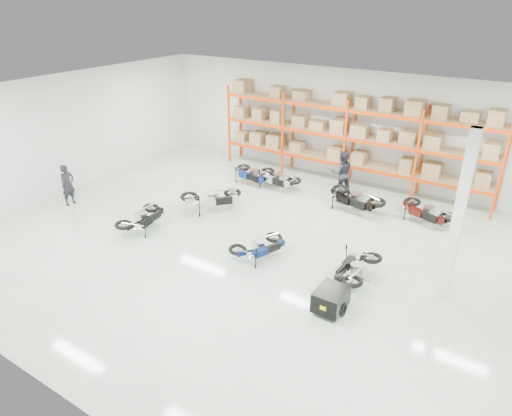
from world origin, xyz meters
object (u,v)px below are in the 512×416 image
Objects in this scene: person_back at (342,173)px; person_left at (68,185)px; moto_blue_centre at (260,244)px; moto_touring_right at (356,264)px; moto_back_b at (277,175)px; trailer at (331,299)px; moto_silver_left at (212,195)px; moto_back_d at (426,208)px; moto_back_a at (252,171)px; moto_black_far_left at (142,215)px; moto_back_c at (354,195)px.

person_left is at bearing 2.41° from person_back.
moto_blue_centre is 8.02m from person_left.
moto_back_b is (-5.14, 4.54, 0.02)m from moto_touring_right.
moto_back_b is at bearing 130.06° from trailer.
moto_silver_left reaches higher than moto_back_d.
moto_black_far_left is at bearing -176.90° from moto_back_a.
moto_back_a is at bearing -31.41° from moto_blue_centre.
moto_black_far_left is (-4.26, -0.55, 0.03)m from moto_blue_centre.
moto_blue_centre is at bearing -132.61° from moto_back_a.
moto_blue_centre is at bearing -166.31° from moto_silver_left.
trailer is at bearing -95.41° from person_left.
moto_back_c is (-1.74, 5.84, 0.23)m from trailer.
moto_blue_centre is 1.06× the size of trailer.
moto_back_c is 1.11× the size of person_back.
moto_silver_left reaches higher than trailer.
moto_black_far_left reaches higher than moto_blue_centre.
moto_back_d reaches higher than moto_blue_centre.
moto_back_b is (-5.14, 6.13, 0.17)m from trailer.
moto_back_a is 0.97× the size of moto_back_b.
moto_back_c is at bearing -142.52° from moto_black_far_left.
moto_back_a reaches higher than moto_blue_centre.
moto_touring_right is at bearing -113.28° from moto_back_a.
moto_back_a is at bearing 110.40° from moto_back_b.
moto_silver_left is 1.12× the size of moto_back_a.
moto_back_d is at bearing -76.31° from moto_back_a.
person_left is at bearing 27.28° from moto_blue_centre.
moto_silver_left is 2.65m from moto_black_far_left.
moto_black_far_left is at bearing 148.34° from moto_back_d.
moto_silver_left is (-3.25, 1.90, 0.10)m from moto_blue_centre.
moto_black_far_left is 0.87× the size of moto_back_c.
person_left reaches higher than moto_back_a.
trailer is 6.26m from moto_back_d.
person_left is (-7.99, -0.60, 0.29)m from moto_blue_centre.
person_left is (-4.55, -5.40, 0.25)m from moto_back_a.
moto_back_d reaches higher than moto_back_a.
moto_black_far_left is at bearing 19.59° from person_back.
trailer is at bearing -121.96° from moto_back_a.
moto_touring_right is at bearing -166.03° from moto_back_d.
moto_back_c is at bearing -80.01° from moto_blue_centre.
person_left is 0.89× the size of person_back.
person_left reaches higher than moto_black_far_left.
moto_black_far_left is 7.68m from person_back.
moto_black_far_left is 7.45m from moto_back_c.
person_back reaches higher than trailer.
moto_back_c reaches higher than moto_black_far_left.
moto_black_far_left is at bearing -91.52° from person_left.
moto_back_b reaches higher than moto_blue_centre.
moto_blue_centre is 0.94× the size of moto_black_far_left.
moto_blue_centre is 2.85m from moto_touring_right.
moto_blue_centre is at bearing 157.25° from trailer.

